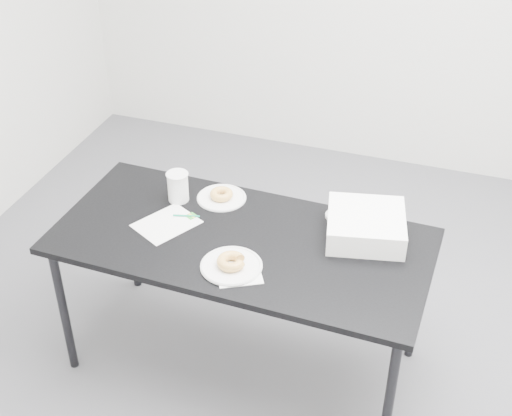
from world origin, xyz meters
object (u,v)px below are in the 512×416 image
(donut_near, at_px, (231,261))
(plate_far, at_px, (222,198))
(donut_far, at_px, (221,194))
(plate_near, at_px, (231,266))
(table, at_px, (241,249))
(coffee_cup, at_px, (178,187))
(bakery_box, at_px, (366,225))
(pen, at_px, (186,216))
(scorecard, at_px, (167,224))

(donut_near, distance_m, plate_far, 0.51)
(donut_far, bearing_deg, plate_near, -64.52)
(table, distance_m, donut_far, 0.34)
(plate_near, bearing_deg, donut_near, 0.00)
(coffee_cup, relative_size, bakery_box, 0.44)
(table, distance_m, pen, 0.30)
(coffee_cup, bearing_deg, donut_near, -43.69)
(coffee_cup, bearing_deg, donut_far, 21.49)
(donut_far, height_order, coffee_cup, coffee_cup)
(coffee_cup, bearing_deg, scorecard, -82.28)
(plate_near, xyz_separation_m, coffee_cup, (-0.40, 0.39, 0.07))
(table, relative_size, scorecard, 6.36)
(plate_near, bearing_deg, pen, 139.54)
(pen, xyz_separation_m, donut_near, (0.32, -0.27, 0.02))
(plate_far, height_order, coffee_cup, coffee_cup)
(pen, distance_m, bakery_box, 0.80)
(pen, height_order, coffee_cup, coffee_cup)
(table, relative_size, plate_far, 7.18)
(plate_near, height_order, bakery_box, bakery_box)
(scorecard, distance_m, donut_near, 0.42)
(plate_near, relative_size, donut_near, 2.13)
(pen, relative_size, bakery_box, 0.37)
(table, distance_m, plate_near, 0.21)
(scorecard, relative_size, donut_far, 2.41)
(table, xyz_separation_m, plate_far, (-0.19, 0.26, 0.06))
(scorecard, xyz_separation_m, plate_far, (0.16, 0.27, 0.00))
(plate_near, bearing_deg, bakery_box, 39.24)
(scorecard, distance_m, plate_far, 0.31)
(plate_near, distance_m, plate_far, 0.51)
(donut_far, distance_m, coffee_cup, 0.21)
(plate_near, xyz_separation_m, donut_near, (0.00, 0.00, 0.02))
(plate_near, bearing_deg, scorecard, 153.18)
(bakery_box, bearing_deg, plate_far, 162.12)
(donut_near, bearing_deg, bakery_box, 39.24)
(pen, bearing_deg, plate_near, -54.89)
(plate_far, bearing_deg, pen, -116.89)
(donut_near, bearing_deg, table, 98.10)
(table, xyz_separation_m, coffee_cup, (-0.38, 0.19, 0.13))
(coffee_cup, bearing_deg, bakery_box, 0.04)
(pen, distance_m, coffee_cup, 0.16)
(donut_near, distance_m, donut_far, 0.51)
(plate_near, relative_size, donut_far, 2.36)
(plate_far, xyz_separation_m, donut_far, (0.00, 0.00, 0.02))
(plate_far, relative_size, coffee_cup, 1.60)
(table, bearing_deg, plate_far, 127.84)
(plate_near, distance_m, donut_near, 0.02)
(plate_far, bearing_deg, table, -54.03)
(pen, relative_size, coffee_cup, 0.84)
(donut_far, bearing_deg, bakery_box, -5.97)
(table, distance_m, coffee_cup, 0.44)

